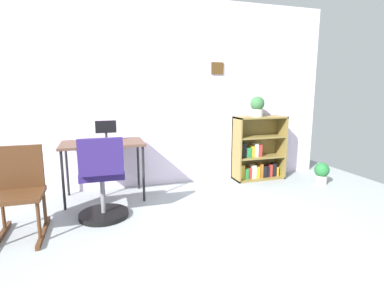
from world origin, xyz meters
The scene contains 10 objects.
ground_plane centered at (0.00, 0.00, 0.00)m, with size 6.24×6.24×0.00m, color #90989A.
wall_back centered at (0.00, 2.15, 1.29)m, with size 5.20×0.12×2.57m.
desk centered at (-0.74, 1.74, 0.65)m, with size 0.98×0.58×0.71m.
monitor centered at (-0.69, 1.84, 0.83)m, with size 0.25×0.19×0.25m.
keyboard centered at (-0.73, 1.66, 0.72)m, with size 0.40×0.13×0.02m, color black.
office_chair centered at (-0.77, 1.09, 0.39)m, with size 0.52×0.55×0.89m.
rocking_chair centered at (-1.51, 0.99, 0.43)m, with size 0.42×0.64×0.83m.
bookshelf_low centered at (1.50, 1.95, 0.42)m, with size 0.78×0.30×0.95m.
potted_plant_on_shelf centered at (1.45, 1.90, 1.11)m, with size 0.21×0.21×0.30m.
potted_plant_floor centered at (2.25, 1.40, 0.17)m, with size 0.21×0.21×0.32m.
Camera 1 is at (-0.78, -2.03, 1.35)m, focal length 28.14 mm.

